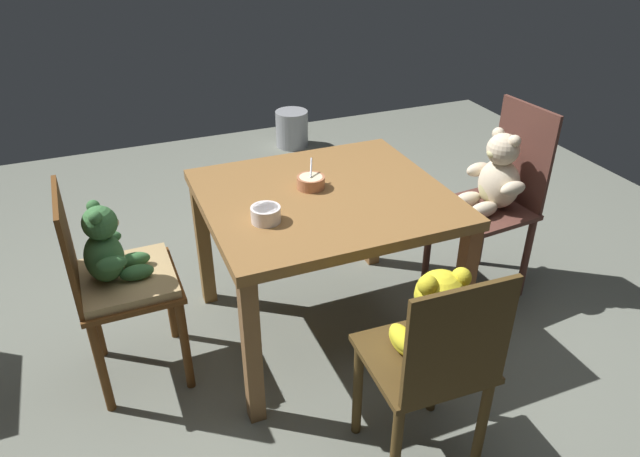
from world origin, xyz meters
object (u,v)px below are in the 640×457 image
(teddy_chair_near_right, at_px, (496,186))
(porridge_bowl_terracotta_center, at_px, (311,182))
(teddy_chair_near_left, at_px, (114,269))
(teddy_chair_near_front, at_px, (434,341))
(metal_pail, at_px, (292,129))
(dining_table, at_px, (324,213))
(porridge_bowl_white_near_left, at_px, (266,214))

(teddy_chair_near_right, relative_size, porridge_bowl_terracotta_center, 7.68)
(teddy_chair_near_right, relative_size, teddy_chair_near_left, 1.08)
(teddy_chair_near_right, distance_m, teddy_chair_near_front, 1.18)
(teddy_chair_near_right, distance_m, metal_pail, 2.21)
(dining_table, height_order, teddy_chair_near_left, teddy_chair_near_left)
(dining_table, bearing_deg, teddy_chair_near_left, 178.73)
(teddy_chair_near_front, bearing_deg, metal_pail, -9.09)
(teddy_chair_near_left, relative_size, porridge_bowl_terracotta_center, 7.10)
(dining_table, relative_size, porridge_bowl_white_near_left, 8.76)
(teddy_chair_near_right, relative_size, metal_pail, 3.33)
(dining_table, relative_size, teddy_chair_near_front, 1.16)
(teddy_chair_near_left, distance_m, porridge_bowl_terracotta_center, 0.86)
(teddy_chair_near_front, xyz_separation_m, porridge_bowl_white_near_left, (-0.33, 0.69, 0.17))
(dining_table, distance_m, teddy_chair_near_left, 0.87)
(teddy_chair_near_left, relative_size, metal_pail, 3.08)
(teddy_chair_near_right, distance_m, porridge_bowl_terracotta_center, 0.93)
(teddy_chair_near_front, relative_size, porridge_bowl_terracotta_center, 6.96)
(metal_pail, bearing_deg, teddy_chair_near_right, -82.93)
(teddy_chair_near_front, xyz_separation_m, metal_pail, (0.58, 2.97, -0.42))
(teddy_chair_near_right, xyz_separation_m, porridge_bowl_white_near_left, (-1.17, -0.13, 0.16))
(porridge_bowl_terracotta_center, bearing_deg, dining_table, -64.50)
(porridge_bowl_white_near_left, bearing_deg, teddy_chair_near_right, 6.52)
(porridge_bowl_white_near_left, xyz_separation_m, metal_pail, (0.91, 2.28, -0.59))
(porridge_bowl_terracotta_center, height_order, metal_pail, porridge_bowl_terracotta_center)
(porridge_bowl_terracotta_center, bearing_deg, metal_pail, 72.74)
(teddy_chair_near_left, bearing_deg, teddy_chair_near_front, -44.05)
(dining_table, bearing_deg, teddy_chair_near_front, -87.81)
(dining_table, xyz_separation_m, teddy_chair_near_right, (0.88, 0.00, -0.04))
(dining_table, relative_size, teddy_chair_near_right, 1.05)
(teddy_chair_near_right, height_order, porridge_bowl_white_near_left, teddy_chair_near_right)
(teddy_chair_near_right, height_order, teddy_chair_near_left, teddy_chair_near_right)
(dining_table, height_order, teddy_chair_near_front, teddy_chair_near_front)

